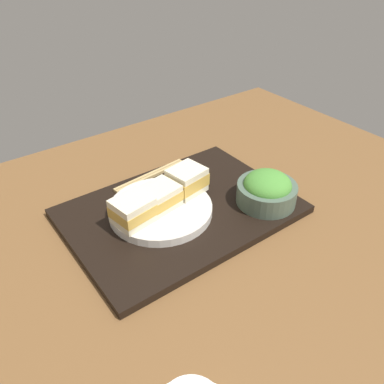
{
  "coord_description": "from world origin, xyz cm",
  "views": [
    {
      "loc": [
        32.76,
        48.05,
        51.45
      ],
      "look_at": [
        -6.62,
        -5.14,
        5.0
      ],
      "focal_mm": 36.94,
      "sensor_mm": 36.0,
      "label": 1
    }
  ],
  "objects_px": {
    "sandwich_plate": "(162,209)",
    "chopsticks_pair": "(150,176)",
    "sandwich_far": "(133,211)",
    "sandwich_middle": "(161,196)",
    "sandwich_near": "(187,180)",
    "salad_bowl": "(267,190)"
  },
  "relations": [
    {
      "from": "sandwich_plate",
      "to": "chopsticks_pair",
      "type": "xyz_separation_m",
      "value": [
        -0.05,
        -0.13,
        -0.01
      ]
    },
    {
      "from": "sandwich_far",
      "to": "chopsticks_pair",
      "type": "height_order",
      "value": "sandwich_far"
    },
    {
      "from": "sandwich_plate",
      "to": "sandwich_far",
      "type": "xyz_separation_m",
      "value": [
        0.07,
        0.01,
        0.03
      ]
    },
    {
      "from": "sandwich_middle",
      "to": "chopsticks_pair",
      "type": "bearing_deg",
      "value": -111.44
    },
    {
      "from": "sandwich_near",
      "to": "sandwich_far",
      "type": "height_order",
      "value": "sandwich_near"
    },
    {
      "from": "sandwich_far",
      "to": "sandwich_plate",
      "type": "bearing_deg",
      "value": -171.0
    },
    {
      "from": "chopsticks_pair",
      "to": "salad_bowl",
      "type": "bearing_deg",
      "value": 122.32
    },
    {
      "from": "sandwich_far",
      "to": "chopsticks_pair",
      "type": "relative_size",
      "value": 0.42
    },
    {
      "from": "sandwich_near",
      "to": "sandwich_far",
      "type": "distance_m",
      "value": 0.14
    },
    {
      "from": "sandwich_middle",
      "to": "salad_bowl",
      "type": "bearing_deg",
      "value": 152.7
    },
    {
      "from": "sandwich_middle",
      "to": "salad_bowl",
      "type": "xyz_separation_m",
      "value": [
        -0.2,
        0.1,
        -0.01
      ]
    },
    {
      "from": "sandwich_plate",
      "to": "sandwich_middle",
      "type": "distance_m",
      "value": 0.03
    },
    {
      "from": "sandwich_plate",
      "to": "salad_bowl",
      "type": "bearing_deg",
      "value": 152.7
    },
    {
      "from": "sandwich_middle",
      "to": "sandwich_near",
      "type": "bearing_deg",
      "value": -171.0
    },
    {
      "from": "salad_bowl",
      "to": "chopsticks_pair",
      "type": "distance_m",
      "value": 0.27
    },
    {
      "from": "chopsticks_pair",
      "to": "sandwich_far",
      "type": "bearing_deg",
      "value": 48.99
    },
    {
      "from": "sandwich_plate",
      "to": "sandwich_far",
      "type": "height_order",
      "value": "sandwich_far"
    },
    {
      "from": "salad_bowl",
      "to": "chopsticks_pair",
      "type": "bearing_deg",
      "value": -57.68
    },
    {
      "from": "sandwich_middle",
      "to": "chopsticks_pair",
      "type": "xyz_separation_m",
      "value": [
        -0.05,
        -0.13,
        -0.04
      ]
    },
    {
      "from": "salad_bowl",
      "to": "chopsticks_pair",
      "type": "relative_size",
      "value": 0.65
    },
    {
      "from": "sandwich_near",
      "to": "salad_bowl",
      "type": "bearing_deg",
      "value": 137.98
    },
    {
      "from": "sandwich_plate",
      "to": "salad_bowl",
      "type": "relative_size",
      "value": 1.69
    }
  ]
}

